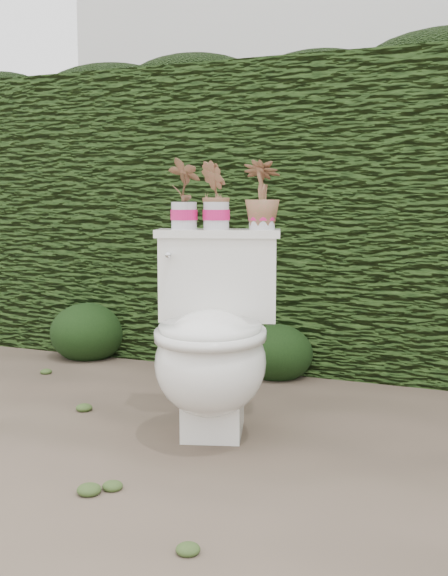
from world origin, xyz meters
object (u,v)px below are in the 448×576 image
at_px(toilet, 213,343).
at_px(potted_plant_right, 262,197).
at_px(potted_plant_left, 184,196).
at_px(potted_plant_center, 216,197).

xyz_separation_m(toilet, potted_plant_right, (0.09, 0.28, 0.55)).
xyz_separation_m(potted_plant_left, potted_plant_center, (0.12, 0.04, -0.01)).
height_order(potted_plant_left, potted_plant_right, potted_plant_left).
relative_size(toilet, potted_plant_left, 2.91).
bearing_deg(potted_plant_center, toilet, -10.40).
relative_size(potted_plant_left, potted_plant_right, 1.04).
xyz_separation_m(toilet, potted_plant_center, (-0.08, 0.22, 0.55)).
distance_m(toilet, potted_plant_right, 0.63).
bearing_deg(potted_plant_center, potted_plant_right, 77.65).
distance_m(toilet, potted_plant_center, 0.60).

